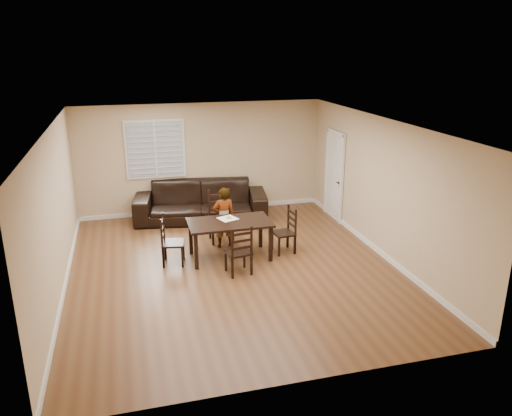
# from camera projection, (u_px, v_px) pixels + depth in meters

# --- Properties ---
(ground) EXTENTS (7.00, 7.00, 0.00)m
(ground) POSITION_uv_depth(u_px,v_px,m) (233.00, 268.00, 9.42)
(ground) COLOR brown
(ground) RESTS_ON ground
(room) EXTENTS (6.04, 7.04, 2.72)m
(room) POSITION_uv_depth(u_px,v_px,m) (231.00, 172.00, 9.03)
(room) COLOR tan
(room) RESTS_ON ground
(dining_table) EXTENTS (1.61, 0.91, 0.75)m
(dining_table) POSITION_uv_depth(u_px,v_px,m) (230.00, 226.00, 9.68)
(dining_table) COLOR black
(dining_table) RESTS_ON ground
(chair_near) EXTENTS (0.50, 0.47, 1.09)m
(chair_near) POSITION_uv_depth(u_px,v_px,m) (220.00, 217.00, 10.68)
(chair_near) COLOR black
(chair_near) RESTS_ON ground
(chair_far) EXTENTS (0.48, 0.46, 0.95)m
(chair_far) POSITION_uv_depth(u_px,v_px,m) (241.00, 254.00, 8.98)
(chair_far) COLOR black
(chair_far) RESTS_ON ground
(chair_left) EXTENTS (0.48, 0.50, 0.97)m
(chair_left) POSITION_uv_depth(u_px,v_px,m) (167.00, 242.00, 9.47)
(chair_left) COLOR black
(chair_left) RESTS_ON ground
(chair_right) EXTENTS (0.43, 0.45, 0.94)m
(chair_right) POSITION_uv_depth(u_px,v_px,m) (289.00, 231.00, 10.05)
(chair_right) COLOR black
(chair_right) RESTS_ON ground
(child) EXTENTS (0.48, 0.33, 1.28)m
(child) POSITION_uv_depth(u_px,v_px,m) (224.00, 217.00, 10.22)
(child) COLOR gray
(child) RESTS_ON ground
(napkin) EXTENTS (0.43, 0.43, 0.00)m
(napkin) POSITION_uv_depth(u_px,v_px,m) (228.00, 218.00, 9.81)
(napkin) COLOR beige
(napkin) RESTS_ON dining_table
(donut) EXTENTS (0.10, 0.10, 0.04)m
(donut) POSITION_uv_depth(u_px,v_px,m) (229.00, 217.00, 9.81)
(donut) COLOR #B38640
(donut) RESTS_ON napkin
(sofa) EXTENTS (3.25, 1.68, 0.90)m
(sofa) POSITION_uv_depth(u_px,v_px,m) (201.00, 201.00, 11.89)
(sofa) COLOR black
(sofa) RESTS_ON ground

